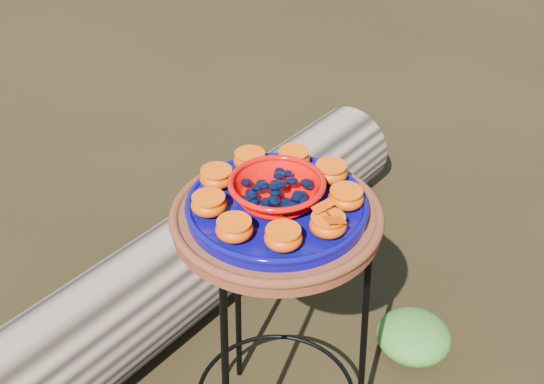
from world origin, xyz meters
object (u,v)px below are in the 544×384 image
terracotta_saucer (277,219)px  cobalt_plate (277,207)px  driftwood_log (208,249)px  red_bowl (277,192)px  plant_stand (276,341)px

terracotta_saucer → cobalt_plate: cobalt_plate is taller
cobalt_plate → driftwood_log: 0.84m
red_bowl → driftwood_log: bearing=82.5°
plant_stand → terracotta_saucer: size_ratio=1.62×
plant_stand → red_bowl: red_bowl is taller
cobalt_plate → red_bowl: size_ratio=2.00×
plant_stand → terracotta_saucer: terracotta_saucer is taller
plant_stand → cobalt_plate: (0.00, 0.00, 0.40)m
plant_stand → driftwood_log: size_ratio=0.42×
red_bowl → terracotta_saucer: bearing=0.0°
terracotta_saucer → driftwood_log: terracotta_saucer is taller
plant_stand → driftwood_log: plant_stand is taller
driftwood_log → plant_stand: bearing=-97.5°
cobalt_plate → red_bowl: (0.00, 0.00, 0.04)m
driftwood_log → cobalt_plate: bearing=-97.5°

